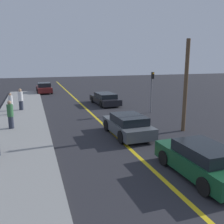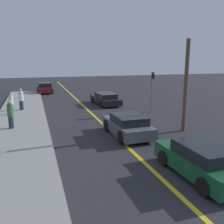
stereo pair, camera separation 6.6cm
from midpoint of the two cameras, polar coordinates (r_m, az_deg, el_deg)
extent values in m
cube|color=gold|center=(20.88, -4.83, -0.33)|extent=(0.20, 60.00, 0.01)
cube|color=gray|center=(19.18, -20.34, -1.99)|extent=(3.65, 33.50, 0.14)
cube|color=#144728|center=(10.53, 19.32, -10.91)|extent=(1.82, 4.22, 0.69)
cube|color=black|center=(10.17, 20.26, -8.36)|extent=(1.56, 2.33, 0.45)
cylinder|color=black|center=(11.14, 11.73, -10.24)|extent=(0.24, 0.67, 0.66)
cylinder|color=black|center=(12.02, 18.50, -8.94)|extent=(0.24, 0.67, 0.66)
cylinder|color=black|center=(9.24, 20.24, -15.70)|extent=(0.24, 0.67, 0.66)
cube|color=#4C5156|center=(14.93, 3.45, -3.43)|extent=(1.96, 4.14, 0.62)
cube|color=black|center=(14.61, 3.76, -1.61)|extent=(1.69, 2.29, 0.45)
cylinder|color=black|center=(15.83, -1.28, -3.07)|extent=(0.24, 0.72, 0.72)
cylinder|color=black|center=(16.43, 4.59, -2.53)|extent=(0.24, 0.72, 0.72)
cylinder|color=black|center=(13.53, 2.04, -5.76)|extent=(0.24, 0.72, 0.72)
cylinder|color=black|center=(14.24, 8.70, -4.98)|extent=(0.24, 0.72, 0.72)
cube|color=black|center=(24.89, -1.74, 2.80)|extent=(2.08, 4.74, 0.56)
cube|color=black|center=(24.59, -1.60, 3.84)|extent=(1.74, 2.64, 0.42)
cylinder|color=black|center=(26.00, -4.58, 2.85)|extent=(0.25, 0.62, 0.60)
cylinder|color=black|center=(26.54, -1.02, 3.08)|extent=(0.25, 0.62, 0.60)
cylinder|color=black|center=(23.30, -2.56, 1.77)|extent=(0.25, 0.62, 0.60)
cylinder|color=black|center=(23.89, 1.36, 2.04)|extent=(0.25, 0.62, 0.60)
cube|color=maroon|center=(34.31, -15.30, 5.09)|extent=(1.89, 4.05, 0.63)
cube|color=black|center=(34.05, -15.34, 6.03)|extent=(1.62, 2.25, 0.54)
cylinder|color=black|center=(35.52, -16.80, 4.97)|extent=(0.24, 0.70, 0.69)
cylinder|color=black|center=(35.63, -14.07, 5.15)|extent=(0.24, 0.70, 0.69)
cylinder|color=black|center=(33.06, -16.59, 4.47)|extent=(0.24, 0.70, 0.69)
cylinder|color=black|center=(33.17, -13.66, 4.66)|extent=(0.24, 0.70, 0.69)
cylinder|color=#282D3D|center=(17.13, -22.18, -2.21)|extent=(0.32, 0.32, 0.77)
cylinder|color=#336B3D|center=(16.97, -22.39, 0.32)|extent=(0.38, 0.38, 0.77)
sphere|color=tan|center=(16.88, -22.53, 2.01)|extent=(0.25, 0.25, 0.25)
cylinder|color=#282D3D|center=(21.35, -22.09, 0.49)|extent=(0.28, 0.28, 0.75)
cylinder|color=silver|center=(21.22, -22.26, 2.48)|extent=(0.32, 0.32, 0.75)
sphere|color=tan|center=(21.16, -22.36, 3.76)|extent=(0.21, 0.21, 0.21)
cylinder|color=#282D3D|center=(22.91, -20.14, 1.45)|extent=(0.34, 0.34, 0.79)
cylinder|color=silver|center=(22.78, -20.28, 3.40)|extent=(0.40, 0.40, 0.79)
sphere|color=tan|center=(22.72, -20.38, 4.71)|extent=(0.26, 0.26, 0.26)
cylinder|color=slate|center=(21.12, 8.86, 4.40)|extent=(0.12, 0.12, 3.41)
cube|color=black|center=(20.81, 9.21, 8.24)|extent=(0.18, 0.18, 0.55)
sphere|color=orange|center=(20.72, 9.34, 8.68)|extent=(0.14, 0.14, 0.14)
cylinder|color=brown|center=(16.03, 16.37, 5.65)|extent=(0.24, 0.24, 5.67)
camera|label=1|loc=(0.03, -90.12, -0.03)|focal=40.00mm
camera|label=2|loc=(0.03, 89.88, 0.03)|focal=40.00mm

